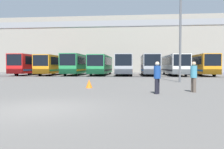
{
  "coord_description": "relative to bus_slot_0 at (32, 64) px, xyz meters",
  "views": [
    {
      "loc": [
        3.27,
        -7.18,
        1.49
      ],
      "look_at": [
        0.4,
        23.22,
        0.3
      ],
      "focal_mm": 35.0,
      "sensor_mm": 36.0,
      "label": 1
    }
  ],
  "objects": [
    {
      "name": "pedestrian_mid_left",
      "position": [
        18.55,
        -24.48,
        -1.0
      ],
      "size": [
        0.36,
        0.36,
        1.72
      ],
      "rotation": [
        0.0,
        0.0,
        4.17
      ],
      "color": "black",
      "rests_on": "ground"
    },
    {
      "name": "lamp_post",
      "position": [
        21.57,
        -15.79,
        3.05
      ],
      "size": [
        0.36,
        0.36,
        9.2
      ],
      "color": "#595B60",
      "rests_on": "ground"
    },
    {
      "name": "bus_slot_3",
      "position": [
        11.98,
        0.17,
        -0.09
      ],
      "size": [
        2.59,
        12.07,
        3.17
      ],
      "color": "#268C4C",
      "rests_on": "ground"
    },
    {
      "name": "pedestrian_far_center",
      "position": [
        20.69,
        -23.54,
        -1.0
      ],
      "size": [
        0.36,
        0.36,
        1.74
      ],
      "rotation": [
        0.0,
        0.0,
        1.89
      ],
      "color": "brown",
      "rests_on": "ground"
    },
    {
      "name": "bus_slot_6",
      "position": [
        23.95,
        0.01,
        -0.08
      ],
      "size": [
        2.57,
        11.76,
        3.2
      ],
      "color": "silver",
      "rests_on": "ground"
    },
    {
      "name": "overhead_gantry",
      "position": [
        13.97,
        -9.68,
        4.09
      ],
      "size": [
        39.09,
        0.8,
        6.95
      ],
      "color": "gray",
      "rests_on": "ground"
    },
    {
      "name": "bus_slot_1",
      "position": [
        3.99,
        -0.65,
        -0.08
      ],
      "size": [
        2.54,
        10.43,
        3.19
      ],
      "color": "orange",
      "rests_on": "ground"
    },
    {
      "name": "bus_slot_2",
      "position": [
        7.98,
        -0.24,
        0.01
      ],
      "size": [
        2.62,
        11.26,
        3.34
      ],
      "color": "#268C4C",
      "rests_on": "ground"
    },
    {
      "name": "ground_plane",
      "position": [
        13.97,
        -29.07,
        -1.92
      ],
      "size": [
        200.0,
        200.0,
        0.0
      ],
      "primitive_type": "plane",
      "color": "#514F4C"
    },
    {
      "name": "bus_slot_5",
      "position": [
        19.96,
        -0.7,
        -0.06
      ],
      "size": [
        2.46,
        10.33,
        3.23
      ],
      "color": "#999EA5",
      "rests_on": "ground"
    },
    {
      "name": "bus_slot_4",
      "position": [
        15.97,
        -0.56,
        -0.05
      ],
      "size": [
        2.57,
        10.61,
        3.25
      ],
      "color": "#999EA5",
      "rests_on": "ground"
    },
    {
      "name": "traffic_cone",
      "position": [
        14.31,
        -21.69,
        -1.63
      ],
      "size": [
        0.45,
        0.45,
        0.58
      ],
      "color": "orange",
      "rests_on": "ground"
    },
    {
      "name": "bus_slot_7",
      "position": [
        27.95,
        -0.58,
        -0.07
      ],
      "size": [
        2.43,
        10.57,
        3.2
      ],
      "color": "orange",
      "rests_on": "ground"
    },
    {
      "name": "building_backdrop",
      "position": [
        13.97,
        21.36,
        4.78
      ],
      "size": [
        61.06,
        12.0,
        13.41
      ],
      "color": "gray",
      "rests_on": "ground"
    },
    {
      "name": "bus_slot_0",
      "position": [
        0.0,
        0.0,
        0.0
      ],
      "size": [
        2.55,
        11.73,
        3.34
      ],
      "color": "red",
      "rests_on": "ground"
    }
  ]
}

